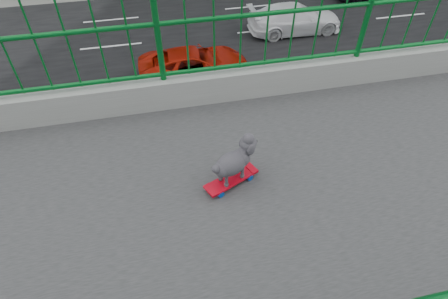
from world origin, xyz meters
TOP-DOWN VIEW (x-y plane):
  - road at (-13.00, 0.00)m, footprint 18.00×90.00m
  - skateboard at (-0.23, 2.40)m, footprint 0.31×0.47m
  - poodle at (-0.24, 2.42)m, footprint 0.27×0.40m
  - car_0 at (-6.00, 10.21)m, footprint 1.75×4.36m
  - car_1 at (-9.20, -1.57)m, footprint 1.59×4.56m
  - car_2 at (-12.40, 3.66)m, footprint 2.20×4.76m
  - car_3 at (-15.60, 9.46)m, footprint 1.98×4.87m

SIDE VIEW (x-z plane):
  - road at x=-13.00m, z-range 0.00..0.02m
  - car_2 at x=-12.40m, z-range 0.00..1.32m
  - car_3 at x=-15.60m, z-range 0.00..1.41m
  - car_0 at x=-6.00m, z-range 0.00..1.48m
  - car_1 at x=-9.20m, z-range 0.00..1.50m
  - skateboard at x=-0.23m, z-range 7.02..7.08m
  - poodle at x=-0.24m, z-range 7.07..7.43m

